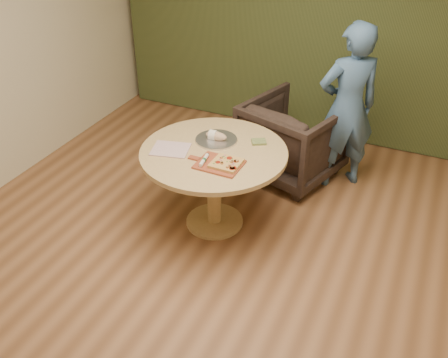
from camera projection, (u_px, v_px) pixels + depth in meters
room_shell at (202, 128)px, 3.03m from camera, size 5.04×6.04×2.84m
curtain at (325, 12)px, 5.24m from camera, size 4.80×0.14×2.78m
pedestal_table at (214, 165)px, 4.18m from camera, size 1.22×1.22×0.75m
pizza_paddle at (218, 164)px, 3.91m from camera, size 0.45×0.29×0.01m
flatbread_pizza at (226, 163)px, 3.88m from camera, size 0.22×0.22×0.04m
cutlery_roll at (204, 160)px, 3.92m from camera, size 0.05×0.20×0.03m
newspaper at (171, 149)px, 4.11m from camera, size 0.35×0.32×0.01m
serving_tray at (216, 140)px, 4.24m from camera, size 0.36×0.36×0.02m
bread_roll at (215, 136)px, 4.23m from camera, size 0.19×0.09×0.09m
green_packet at (259, 142)px, 4.21m from camera, size 0.15×0.15×0.02m
armchair at (294, 136)px, 4.97m from camera, size 1.06×1.03×0.88m
person_standing at (347, 108)px, 4.64m from camera, size 0.71×0.66×1.62m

